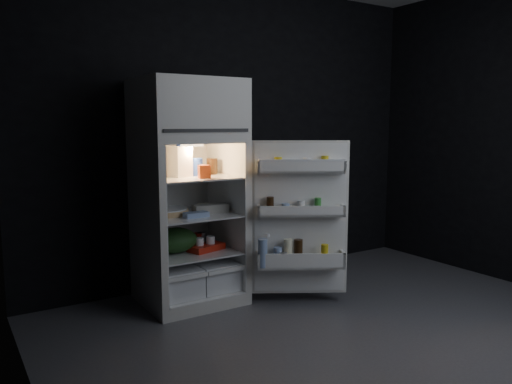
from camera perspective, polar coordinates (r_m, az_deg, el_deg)
floor at (r=3.59m, az=12.25°, el=-16.02°), size 4.00×3.40×0.00m
wall_back at (r=4.64m, az=-2.20°, el=6.72°), size 4.00×0.00×2.70m
wall_left at (r=2.34m, az=-24.26°, el=4.93°), size 0.00×3.40×2.70m
refrigerator at (r=4.02m, az=-7.89°, el=0.84°), size 0.76×0.71×1.78m
fridge_door at (r=3.94m, az=4.94°, el=-3.11°), size 0.72×0.53×1.22m
milk_jug at (r=3.95m, az=-8.74°, el=3.48°), size 0.18×0.18×0.24m
mayo_jar at (r=4.01m, az=-6.87°, el=2.86°), size 0.14×0.14×0.14m
jam_jar at (r=4.12m, az=-5.04°, el=2.95°), size 0.12×0.12×0.13m
amber_bottle at (r=3.97m, az=-12.02°, el=3.27°), size 0.10×0.10×0.22m
small_carton at (r=3.82m, az=-5.94°, el=2.33°), size 0.10×0.08×0.10m
egg_carton at (r=4.03m, az=-5.21°, el=-1.90°), size 0.29×0.13×0.07m
pie at (r=4.00m, az=-10.08°, el=-2.27°), size 0.35×0.35×0.04m
flat_package at (r=3.86m, az=-6.86°, el=-2.59°), size 0.19×0.09×0.04m
wrapped_pkg at (r=4.19m, az=-5.81°, el=-1.67°), size 0.11×0.10×0.05m
produce_bag at (r=4.01m, az=-9.25°, el=-5.46°), size 0.46×0.43×0.20m
yogurt_tray at (r=4.06m, az=-5.72°, el=-6.30°), size 0.32×0.23×0.05m
small_can_red at (r=4.29m, az=-6.65°, el=-5.27°), size 0.08×0.08×0.09m
small_can_silver at (r=4.31m, az=-6.27°, el=-5.22°), size 0.09×0.09×0.09m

